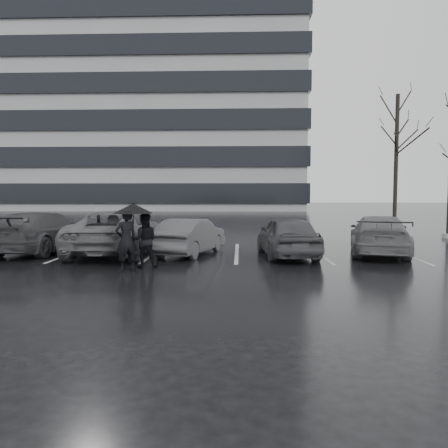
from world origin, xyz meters
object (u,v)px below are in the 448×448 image
at_px(pedestrian_right, 144,240).
at_px(car_west_a, 190,236).
at_px(car_east, 379,235).
at_px(car_main, 287,236).
at_px(pedestrian_left, 126,240).
at_px(car_west_c, 43,232).
at_px(tree_north, 396,160).
at_px(car_west_b, 117,232).

bearing_deg(pedestrian_right, car_west_a, -120.79).
bearing_deg(car_east, car_main, 25.41).
xyz_separation_m(car_main, pedestrian_right, (-4.17, -2.21, 0.09)).
relative_size(car_west_a, pedestrian_left, 2.23).
bearing_deg(car_west_a, pedestrian_right, 85.28).
xyz_separation_m(car_west_c, pedestrian_left, (3.85, -3.54, 0.12)).
distance_m(pedestrian_right, tree_north, 22.06).
height_order(car_main, pedestrian_left, pedestrian_left).
xyz_separation_m(car_east, pedestrian_right, (-7.29, -2.85, 0.10)).
distance_m(car_west_a, car_west_c, 5.21).
xyz_separation_m(car_west_a, car_east, (6.31, 0.24, 0.05)).
xyz_separation_m(car_main, car_west_a, (-3.19, 0.41, -0.07)).
bearing_deg(tree_north, car_west_c, -139.75).
relative_size(car_main, car_west_b, 0.74).
bearing_deg(car_east, car_west_c, 12.91).
distance_m(car_main, pedestrian_right, 4.72).
bearing_deg(car_west_c, pedestrian_left, 143.90).
bearing_deg(car_east, pedestrian_left, 37.55).
xyz_separation_m(car_west_c, pedestrian_right, (4.21, -3.01, 0.05)).
xyz_separation_m(car_main, car_west_c, (-8.39, 0.81, 0.03)).
relative_size(car_main, pedestrian_right, 2.60).
xyz_separation_m(car_west_b, pedestrian_right, (1.52, -2.69, 0.02)).
relative_size(car_main, car_west_a, 1.07).
distance_m(car_west_a, tree_north, 19.46).
distance_m(pedestrian_left, pedestrian_right, 0.65).
bearing_deg(car_west_b, tree_north, -135.97).
height_order(car_west_c, pedestrian_right, pedestrian_right).
xyz_separation_m(car_west_b, tree_north, (14.45, 14.84, 3.52)).
height_order(car_west_c, tree_north, tree_north).
height_order(car_main, car_west_a, car_main).
distance_m(car_west_b, car_east, 8.82).
distance_m(car_east, pedestrian_right, 7.83).
bearing_deg(car_west_c, pedestrian_right, 150.97).
bearing_deg(pedestrian_left, car_west_b, -107.63).
xyz_separation_m(car_west_a, tree_north, (11.95, 14.91, 3.65)).
relative_size(car_west_b, car_east, 1.17).
distance_m(car_west_a, pedestrian_left, 3.43).
bearing_deg(car_east, car_west_a, 15.85).
bearing_deg(car_main, car_west_a, -12.76).
bearing_deg(pedestrian_right, pedestrian_left, 45.29).
height_order(car_west_b, car_west_c, car_west_b).
bearing_deg(tree_north, car_west_a, -128.71).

